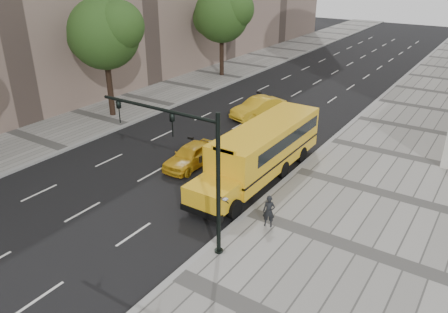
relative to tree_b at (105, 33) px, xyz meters
The scene contains 12 objects.
ground 12.31m from the tree_b, ahead, with size 140.00×140.00×0.00m, color black.
sidewalk_museum 23.33m from the tree_b, ahead, with size 12.00×140.00×0.15m, color gray.
sidewalk_far 6.53m from the tree_b, 120.72° to the right, with size 6.00×140.00×0.15m, color gray.
curb_museum 17.64m from the tree_b, ahead, with size 0.30×140.00×0.15m, color gray.
curb_far 6.93m from the tree_b, 22.84° to the right, with size 0.30×140.00×0.15m, color gray.
tree_b is the anchor object (origin of this frame).
tree_c 15.63m from the tree_b, 89.98° to the left, with size 6.24×5.55×9.08m.
school_bus 15.82m from the tree_b, ahead, with size 2.96×11.56×3.19m.
taxi_near 12.75m from the tree_b, 19.47° to the right, with size 1.68×4.17×1.42m, color gold.
taxi_far 12.86m from the tree_b, 32.92° to the left, with size 1.65×4.73×1.56m, color gold.
pedestrian 20.00m from the tree_b, 21.91° to the right, with size 0.57×0.37×1.56m, color black.
traffic_signal 18.73m from the tree_b, 32.90° to the right, with size 6.18×0.36×6.40m.
Camera 1 is at (15.22, -21.65, 11.58)m, focal length 35.00 mm.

